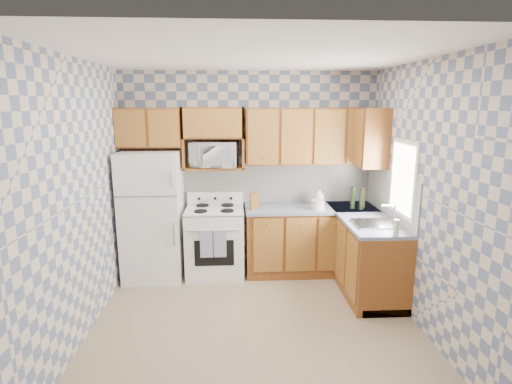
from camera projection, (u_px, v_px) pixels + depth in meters
The scene contains 29 objects.
floor at pixel (255, 322), 4.24m from camera, with size 3.40×3.40×0.00m, color #857158.
back_wall at pixel (249, 172), 5.52m from camera, with size 3.40×0.02×2.70m, color slate.
right_wall at pixel (422, 196), 4.05m from camera, with size 0.02×3.20×2.70m, color slate.
backsplash_back at pixel (278, 182), 5.56m from camera, with size 2.60×0.01×0.56m, color white.
backsplash_right at pixel (390, 194), 4.86m from camera, with size 0.01×1.60×0.56m, color white.
refrigerator at pixel (153, 216), 5.21m from camera, with size 0.75×0.70×1.68m, color silver.
stove_body at pixel (215, 242), 5.37m from camera, with size 0.76×0.65×0.90m, color silver.
cooktop at pixel (215, 209), 5.27m from camera, with size 0.76×0.65×0.03m, color silver.
backguard at pixel (215, 198), 5.52m from camera, with size 0.76×0.08×0.17m, color silver.
dish_towel_left at pixel (207, 244), 5.00m from camera, with size 0.17×0.03×0.36m, color navy.
dish_towel_right at pixel (220, 244), 5.01m from camera, with size 0.17×0.03×0.36m, color navy.
base_cabinets_back at pixel (310, 240), 5.46m from camera, with size 1.75×0.60×0.88m, color #6A2C0D.
base_cabinets_right at pixel (363, 253), 5.01m from camera, with size 0.60×1.60×0.88m, color #6A2C0D.
countertop_back at pixel (311, 208), 5.36m from camera, with size 1.77×0.63×0.04m, color slate.
countertop_right at pixel (365, 218), 4.91m from camera, with size 0.63×1.60×0.04m, color slate.
upper_cabinets_back at pixel (311, 136), 5.29m from camera, with size 1.75×0.33×0.74m, color #6A2C0D.
upper_cabinets_fridge at pixel (150, 128), 5.15m from camera, with size 0.82×0.33×0.50m, color #6A2C0D.
upper_cabinets_right at pixel (368, 137), 5.15m from camera, with size 0.33×0.70×0.74m, color #6A2C0D.
microwave_shelf at pixel (214, 168), 5.31m from camera, with size 0.80×0.33×0.03m, color #6A2C0D.
microwave at pixel (215, 154), 5.29m from camera, with size 0.61×0.41×0.34m, color silver.
sink at pixel (375, 224), 4.56m from camera, with size 0.48×0.40×0.03m, color #B7B7BC.
window at pixel (403, 179), 4.47m from camera, with size 0.02×0.66×0.86m, color silver.
bottle_0 at pixel (353, 198), 5.24m from camera, with size 0.06×0.06×0.28m, color black.
bottle_1 at pixel (362, 200), 5.19m from camera, with size 0.06×0.06×0.26m, color black.
bottle_2 at pixel (363, 198), 5.29m from camera, with size 0.06×0.06×0.24m, color #5A3716.
knife_block at pixel (254, 201), 5.22m from camera, with size 0.10×0.10×0.22m, color brown.
electric_kettle at pixel (319, 200), 5.39m from camera, with size 0.13×0.13×0.17m, color silver.
food_containers at pixel (318, 205), 5.20m from camera, with size 0.19×0.19×0.13m, color beige, non-canonical shape.
soap_bottle at pixel (396, 228), 4.16m from camera, with size 0.06×0.06×0.17m, color beige.
Camera 1 is at (-0.21, -3.84, 2.26)m, focal length 28.00 mm.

